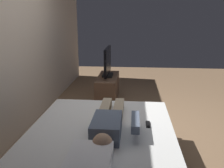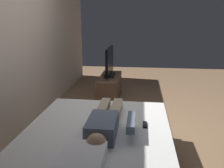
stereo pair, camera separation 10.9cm
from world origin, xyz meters
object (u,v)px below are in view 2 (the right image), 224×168
at_px(bed, 97,154).
at_px(pillow, 81,162).
at_px(tv, 110,63).
at_px(person, 106,122).
at_px(remote, 145,125).
at_px(tv_stand, 110,88).

distance_m(bed, pillow, 0.75).
bearing_deg(tv, person, -173.40).
bearing_deg(bed, pillow, 180.00).
bearing_deg(remote, person, 110.47).
distance_m(remote, tv, 2.51).
height_order(remote, tv, tv).
bearing_deg(remote, tv_stand, 16.28).
height_order(tv_stand, tv, tv).
bearing_deg(tv, remote, -163.72).
relative_size(tv_stand, tv, 1.25).
bearing_deg(pillow, bed, -0.00).
height_order(pillow, remote, pillow).
bearing_deg(bed, person, -71.96).
bearing_deg(tv_stand, pillow, -176.36).
xyz_separation_m(tv_stand, tv, (0.00, 0.00, 0.53)).
xyz_separation_m(pillow, remote, (0.85, -0.49, -0.05)).
relative_size(bed, tv, 2.25).
height_order(remote, tv_stand, remote).
xyz_separation_m(pillow, tv_stand, (3.24, 0.21, -0.35)).
height_order(bed, pillow, pillow).
distance_m(bed, tv_stand, 2.58).
xyz_separation_m(remote, tv, (2.40, 0.70, 0.24)).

